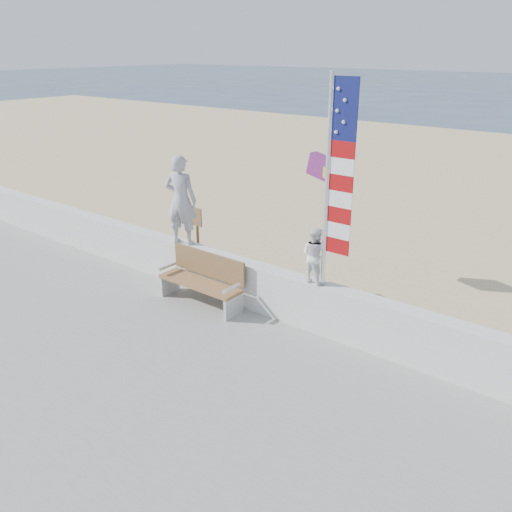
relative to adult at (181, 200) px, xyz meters
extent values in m
plane|color=#2B4156|center=(1.89, -2.00, -2.00)|extent=(220.00, 220.00, 0.00)
cube|color=#CFB88A|center=(1.89, 7.00, -1.96)|extent=(90.00, 40.00, 0.08)
cube|color=silver|center=(1.89, 0.00, -1.37)|extent=(30.00, 0.35, 0.90)
imported|color=#A8A7AE|center=(0.00, 0.00, 0.00)|extent=(0.78, 0.63, 1.84)
imported|color=white|center=(3.20, 0.00, -0.43)|extent=(0.52, 0.42, 0.99)
cube|color=#966B41|center=(0.97, -0.55, -1.38)|extent=(1.80, 0.50, 0.06)
cube|color=brown|center=(0.97, -0.28, -1.07)|extent=(1.80, 0.05, 0.50)
cube|color=white|center=(0.12, -0.55, -1.62)|extent=(0.06, 0.50, 0.40)
cube|color=silver|center=(0.12, -0.60, -1.22)|extent=(0.06, 0.45, 0.05)
cube|color=silver|center=(1.82, -0.55, -1.62)|extent=(0.06, 0.50, 0.40)
cube|color=silver|center=(1.82, -0.60, -1.22)|extent=(0.06, 0.45, 0.05)
cylinder|color=white|center=(3.39, 0.00, 0.83)|extent=(0.08, 0.08, 3.50)
cube|color=#0F1451|center=(3.63, 0.00, 2.03)|extent=(0.44, 0.02, 0.95)
cube|color=#9E0A0C|center=(3.63, 0.00, -0.16)|extent=(0.44, 0.02, 0.26)
cube|color=white|center=(3.63, 0.00, 0.10)|extent=(0.44, 0.02, 0.26)
cube|color=#9E0A0C|center=(3.63, 0.00, 0.36)|extent=(0.44, 0.02, 0.26)
cube|color=white|center=(3.63, 0.00, 0.63)|extent=(0.44, 0.02, 0.26)
cube|color=#9E0A0C|center=(3.63, 0.00, 0.89)|extent=(0.44, 0.02, 0.26)
cube|color=white|center=(3.63, 0.00, 1.16)|extent=(0.44, 0.02, 0.26)
cube|color=#9E0A0C|center=(3.63, 0.00, 1.42)|extent=(0.44, 0.02, 0.26)
sphere|color=white|center=(3.51, -0.02, 1.68)|extent=(0.06, 0.06, 0.06)
sphere|color=white|center=(3.63, -0.02, 1.84)|extent=(0.06, 0.06, 0.06)
sphere|color=white|center=(3.51, -0.02, 2.00)|extent=(0.06, 0.06, 0.06)
sphere|color=white|center=(3.63, -0.02, 2.16)|extent=(0.06, 0.06, 0.06)
sphere|color=white|center=(3.51, -0.02, 2.32)|extent=(0.06, 0.06, 0.06)
cube|color=red|center=(2.05, 2.22, 0.53)|extent=(0.92, 0.31, 0.62)
cube|color=yellow|center=(2.20, 2.22, 0.48)|extent=(0.32, 0.24, 0.23)
cylinder|color=brown|center=(-0.50, 0.94, -1.32)|extent=(0.07, 0.07, 1.20)
cube|color=#875F41|center=(-0.50, 0.92, -0.67)|extent=(0.32, 0.03, 0.42)
camera|label=1|loc=(7.73, -7.42, 2.92)|focal=38.00mm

